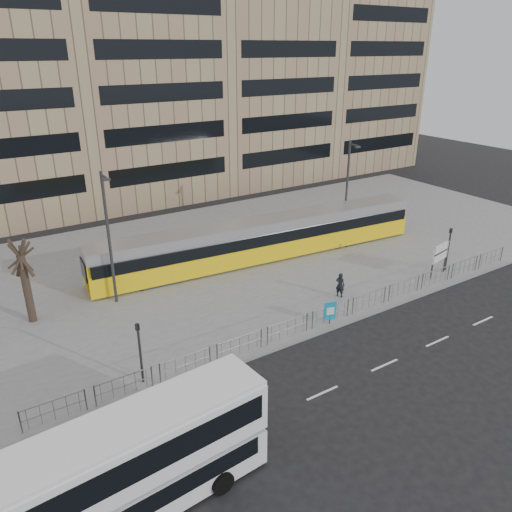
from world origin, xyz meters
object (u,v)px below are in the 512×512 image
pedestrian (340,285)px  lamp_post_west (109,234)px  double_decker_bus (130,465)px  traffic_light_east (449,244)px  station_sign (440,254)px  tram (264,239)px  traffic_light_west (139,345)px  lamp_post_east (348,185)px  ad_panel (330,311)px  bare_tree (16,236)px

pedestrian → lamp_post_west: 14.28m
double_decker_bus → pedestrian: size_ratio=6.10×
double_decker_bus → traffic_light_east: size_ratio=3.15×
station_sign → lamp_post_west: bearing=146.5°
lamp_post_west → pedestrian: bearing=-29.8°
tram → traffic_light_west: size_ratio=8.22×
traffic_light_west → lamp_post_east: 23.53m
ad_panel → lamp_post_west: (-9.28, 9.08, 3.65)m
tram → traffic_light_east: (9.51, -8.72, 0.48)m
pedestrian → lamp_post_east: lamp_post_east is taller
ad_panel → pedestrian: (2.71, 2.22, 0.01)m
ad_panel → tram: bearing=92.4°
double_decker_bus → traffic_light_east: (25.22, 7.05, 0.04)m
pedestrian → bare_tree: size_ratio=0.23×
ad_panel → lamp_post_east: bearing=59.2°
lamp_post_west → traffic_light_west: bearing=-100.3°
double_decker_bus → station_sign: (24.01, 6.75, -0.34)m
traffic_light_west → lamp_post_west: (1.53, 8.40, 2.46)m
traffic_light_west → lamp_post_west: 8.89m
pedestrian → traffic_light_east: 9.06m
double_decker_bus → traffic_light_east: bearing=11.3°
tram → ad_panel: tram is taller
pedestrian → double_decker_bus: bearing=93.3°
ad_panel → traffic_light_east: (11.64, 1.23, 1.18)m
station_sign → lamp_post_east: lamp_post_east is taller
pedestrian → lamp_post_east: (7.79, 8.20, 3.41)m
pedestrian → lamp_post_west: (-11.98, 6.87, 3.64)m
pedestrian → lamp_post_west: lamp_post_west is taller
ad_panel → pedestrian: pedestrian is taller
tram → lamp_post_west: bearing=-170.7°
bare_tree → traffic_light_west: bearing=-69.7°
pedestrian → bare_tree: bare_tree is taller
tram → double_decker_bus: bearing=-130.0°
double_decker_bus → ad_panel: bearing=18.8°
station_sign → lamp_post_west: lamp_post_west is taller
station_sign → lamp_post_west: 21.51m
lamp_post_east → lamp_post_west: bearing=-176.1°
lamp_post_east → traffic_light_east: bearing=-82.9°
station_sign → bare_tree: size_ratio=0.33×
station_sign → ad_panel: size_ratio=1.70×
station_sign → traffic_light_west: size_ratio=0.74×
tram → station_sign: size_ratio=11.05×
tram → lamp_post_east: size_ratio=3.31×
double_decker_bus → bare_tree: bare_tree is taller
bare_tree → double_decker_bus: bearing=-88.2°
ad_panel → lamp_post_east: lamp_post_east is taller
pedestrian → traffic_light_east: size_ratio=0.52×
tram → ad_panel: bearing=-97.2°
traffic_light_west → bare_tree: bare_tree is taller
pedestrian → traffic_light_west: traffic_light_west is taller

